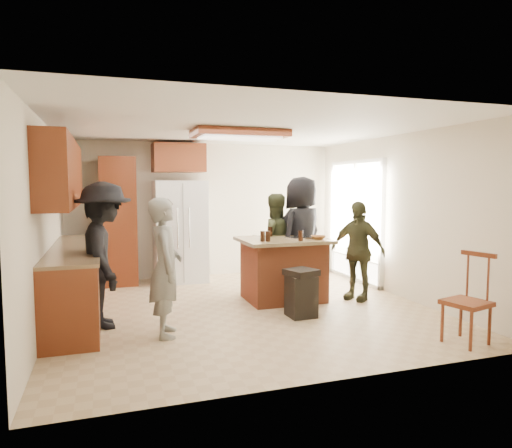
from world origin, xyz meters
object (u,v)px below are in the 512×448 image
object	(u,v)px
person_behind_right	(302,235)
spindle_chair	(468,302)
person_behind_left	(274,242)
person_front_left	(165,267)
person_side_right	(357,251)
trash_bin	(301,293)
refrigerator	(180,231)
kitchen_island	(283,269)
person_counter	(104,255)

from	to	relation	value
person_behind_right	spindle_chair	distance (m)	2.89
person_behind_left	person_front_left	bearing A→B (deg)	43.93
person_side_right	trash_bin	bearing A→B (deg)	-95.83
person_behind_right	refrigerator	xyz separation A→B (m)	(-1.72, 1.46, -0.03)
person_behind_left	kitchen_island	size ratio (longest dim) A/B	1.24
person_side_right	refrigerator	world-z (taller)	refrigerator
person_behind_right	trash_bin	distance (m)	1.51
person_behind_right	person_front_left	bearing A→B (deg)	1.32
person_counter	refrigerator	size ratio (longest dim) A/B	0.98
person_behind_right	person_counter	size ratio (longest dim) A/B	1.05
refrigerator	spindle_chair	world-z (taller)	refrigerator
person_front_left	trash_bin	xyz separation A→B (m)	(1.78, 0.20, -0.47)
person_behind_right	person_counter	world-z (taller)	person_behind_right
person_behind_right	person_counter	distance (m)	3.13
kitchen_island	trash_bin	bearing A→B (deg)	-96.65
person_counter	person_front_left	bearing A→B (deg)	-135.50
refrigerator	spindle_chair	distance (m)	4.90
person_counter	person_side_right	bearing A→B (deg)	-91.68
person_behind_left	person_counter	distance (m)	2.86
person_behind_right	kitchen_island	size ratio (longest dim) A/B	1.45
refrigerator	trash_bin	distance (m)	3.01
person_front_left	kitchen_island	size ratio (longest dim) A/B	1.24
person_behind_left	person_side_right	world-z (taller)	person_behind_left
person_front_left	kitchen_island	world-z (taller)	person_front_left
trash_bin	spindle_chair	xyz separation A→B (m)	(1.31, -1.49, 0.13)
person_behind_left	person_behind_right	world-z (taller)	person_behind_right
refrigerator	kitchen_island	xyz separation A→B (m)	(1.26, -1.83, -0.43)
spindle_chair	trash_bin	bearing A→B (deg)	131.29
refrigerator	person_counter	bearing A→B (deg)	-118.71
refrigerator	trash_bin	bearing A→B (deg)	-66.98
kitchen_island	spindle_chair	distance (m)	2.67
person_behind_left	trash_bin	distance (m)	1.59
spindle_chair	kitchen_island	bearing A→B (deg)	116.88
person_behind_right	spindle_chair	world-z (taller)	person_behind_right
person_behind_right	person_side_right	distance (m)	0.94
person_side_right	refrigerator	distance (m)	3.17
person_front_left	refrigerator	bearing A→B (deg)	-6.39
person_behind_right	person_side_right	bearing A→B (deg)	100.48
person_counter	spindle_chair	bearing A→B (deg)	-121.19
person_front_left	refrigerator	distance (m)	2.98
kitchen_island	person_front_left	bearing A→B (deg)	-149.97
kitchen_island	spindle_chair	bearing A→B (deg)	-63.12
person_behind_left	spindle_chair	distance (m)	3.22
person_behind_right	spindle_chair	bearing A→B (deg)	74.69
person_side_right	trash_bin	distance (m)	1.36
person_front_left	person_behind_left	xyz separation A→B (m)	(1.96, 1.71, -0.00)
person_behind_right	spindle_chair	xyz separation A→B (m)	(0.75, -2.75, -0.48)
kitchen_island	person_behind_right	bearing A→B (deg)	38.56
person_front_left	trash_bin	world-z (taller)	person_front_left
person_front_left	person_behind_left	world-z (taller)	same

